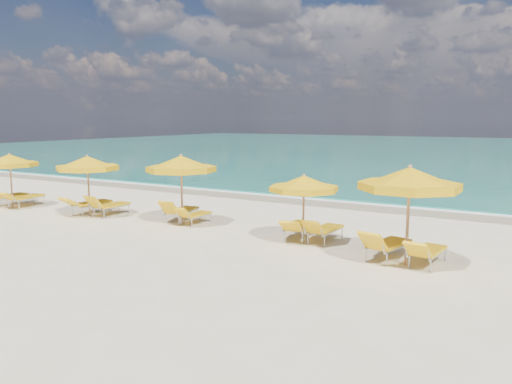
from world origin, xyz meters
The scene contains 20 objects.
ground_plane centered at (0.00, 0.00, 0.00)m, with size 120.00×120.00×0.00m, color beige.
ocean centered at (0.00, 48.00, 0.00)m, with size 120.00×80.00×0.30m, color #126856.
wet_sand_band centered at (0.00, 7.40, 0.00)m, with size 120.00×2.60×0.01m, color tan.
foam_line centered at (0.00, 8.20, 0.00)m, with size 120.00×1.20×0.03m, color white.
whitecap_near centered at (-6.00, 17.00, 0.00)m, with size 14.00×0.36×0.05m, color white.
umbrella_2 centered at (-10.82, -0.28, 1.93)m, with size 2.41×2.41×2.27m.
umbrella_3 centered at (-6.38, -0.09, 2.00)m, with size 2.65×2.65×2.34m.
umbrella_4 centered at (-2.43, 0.53, 2.11)m, with size 2.71×2.71×2.47m.
umbrella_5 centered at (2.38, 0.20, 1.78)m, with size 2.38×2.38×2.09m.
umbrella_6 centered at (5.57, -0.52, 2.18)m, with size 3.23×3.23×2.56m.
lounger_2_left centered at (-11.34, -0.10, 0.24)m, with size 0.65×1.86×0.89m.
lounger_2_right centered at (-10.34, -0.01, 0.24)m, with size 0.88×2.05×0.79m.
lounger_3_left centered at (-6.74, 0.28, 0.24)m, with size 0.82×2.11×0.81m.
lounger_3_right centered at (-5.84, 0.45, 0.23)m, with size 0.68×1.80×0.89m.
lounger_4_left centered at (-2.81, 0.95, 0.23)m, with size 0.80×1.86×0.90m.
lounger_4_right centered at (-2.07, 0.79, 0.20)m, with size 0.58×1.59×0.74m.
lounger_5_left centered at (2.01, 0.64, 0.23)m, with size 0.97×2.00×0.80m.
lounger_5_right centered at (2.85, 0.72, 0.23)m, with size 0.74×1.84×0.84m.
lounger_6_left centered at (5.02, -0.23, 0.24)m, with size 1.02×1.98×0.93m.
lounger_6_right centered at (6.04, -0.28, 0.22)m, with size 0.79×1.81×0.82m.
Camera 1 is at (8.42, -13.03, 3.69)m, focal length 35.00 mm.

